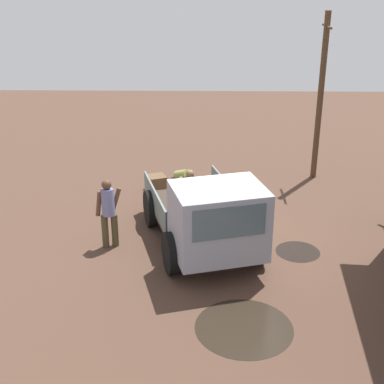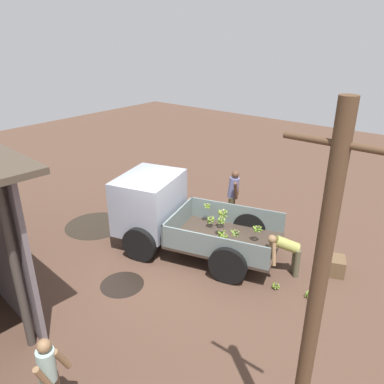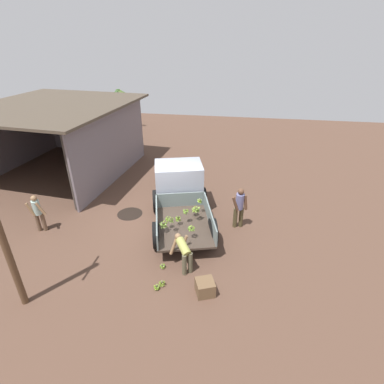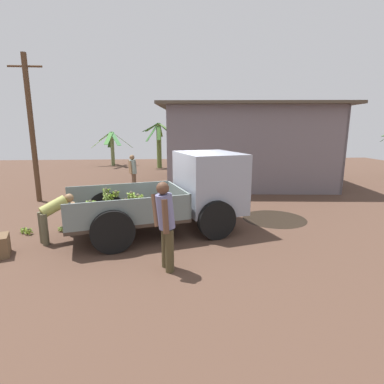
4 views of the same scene
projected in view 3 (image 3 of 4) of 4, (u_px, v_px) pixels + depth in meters
ground at (166, 220)px, 12.36m from camera, size 36.00×36.00×0.00m
mud_patch_0 at (179, 185)px, 15.19m from camera, size 1.89×1.89×0.01m
mud_patch_1 at (130, 214)px, 12.79m from camera, size 1.07×1.07×0.01m
cargo_truck at (180, 190)px, 12.42m from camera, size 4.81×3.12×2.04m
warehouse_shed at (61, 122)px, 15.86m from camera, size 8.60×7.95×3.71m
banana_palm_1 at (120, 106)px, 23.77m from camera, size 2.75×2.16×3.02m
person_foreground_visitor at (239, 206)px, 11.49m from camera, size 0.51×0.65×1.73m
person_worker_loading at (184, 251)px, 9.51m from camera, size 0.91×0.86×1.12m
person_bystander_near_shed at (38, 212)px, 11.30m from camera, size 0.43×0.68×1.56m
banana_bunch_on_ground_0 at (162, 283)px, 9.11m from camera, size 0.22×0.21×0.18m
banana_bunch_on_ground_1 at (162, 266)px, 9.80m from camera, size 0.19×0.19×0.15m
banana_bunch_on_ground_2 at (157, 287)px, 8.98m from camera, size 0.19×0.19×0.16m
wooden_crate_0 at (205, 287)px, 8.78m from camera, size 0.68×0.68×0.45m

